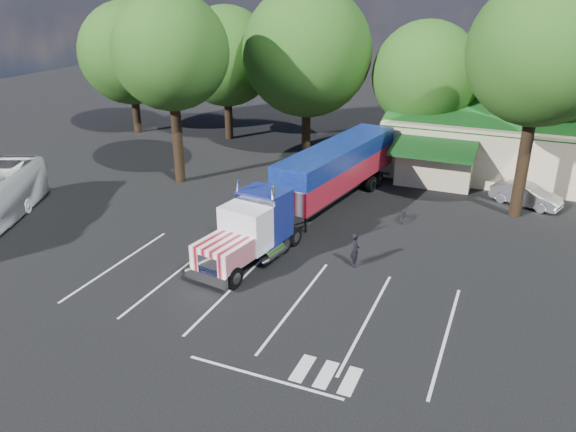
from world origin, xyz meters
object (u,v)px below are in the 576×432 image
at_px(woman, 355,250).
at_px(silver_sedan, 526,195).
at_px(semi_truck, 318,180).
at_px(bicycle, 403,215).

xyz_separation_m(woman, silver_sedan, (7.50, 12.03, -0.18)).
height_order(semi_truck, bicycle, semi_truck).
bearing_deg(semi_truck, silver_sedan, 39.20).
relative_size(semi_truck, woman, 10.97).
relative_size(bicycle, silver_sedan, 0.36).
relative_size(semi_truck, bicycle, 12.64).
height_order(semi_truck, woman, semi_truck).
distance_m(bicycle, silver_sedan, 8.49).
distance_m(semi_truck, woman, 6.79).
xyz_separation_m(bicycle, silver_sedan, (6.50, 5.46, 0.30)).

